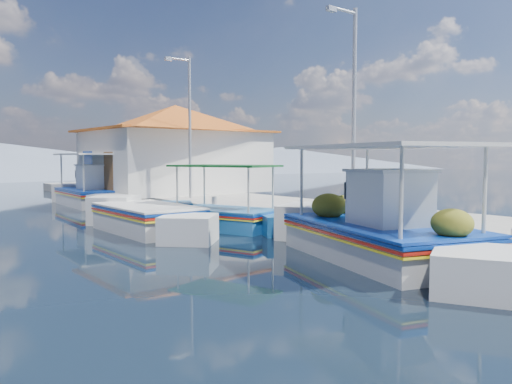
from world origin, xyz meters
TOP-DOWN VIEW (x-y plane):
  - ground at (0.00, 0.00)m, footprint 160.00×160.00m
  - quay at (5.90, 6.00)m, footprint 5.00×44.00m
  - bollards at (3.80, 5.25)m, footprint 0.20×17.20m
  - main_caique at (2.26, -0.66)m, footprint 4.18×8.16m
  - caique_green_canopy at (2.39, 5.38)m, footprint 3.01×5.70m
  - caique_blue_hull at (0.15, 6.32)m, footprint 2.08×6.87m
  - caique_far at (1.97, 15.56)m, footprint 2.55×7.71m
  - harbor_building at (6.20, 15.00)m, footprint 10.49×10.49m
  - lamp_post_near at (4.51, 2.00)m, footprint 1.21×0.14m
  - lamp_post_far at (4.51, 11.00)m, footprint 1.21×0.14m

SIDE VIEW (x-z plane):
  - ground at x=0.00m, z-range 0.00..0.00m
  - quay at x=5.90m, z-range 0.00..0.50m
  - caique_blue_hull at x=0.15m, z-range -0.28..0.94m
  - caique_green_canopy at x=2.39m, z-range -0.79..1.46m
  - caique_far at x=1.97m, z-range -0.85..1.85m
  - main_caique at x=2.26m, z-range -0.87..1.95m
  - bollards at x=3.80m, z-range 0.50..0.80m
  - harbor_building at x=6.20m, z-range 0.58..4.98m
  - lamp_post_near at x=4.51m, z-range 0.85..6.85m
  - lamp_post_far at x=4.51m, z-range 0.85..6.85m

